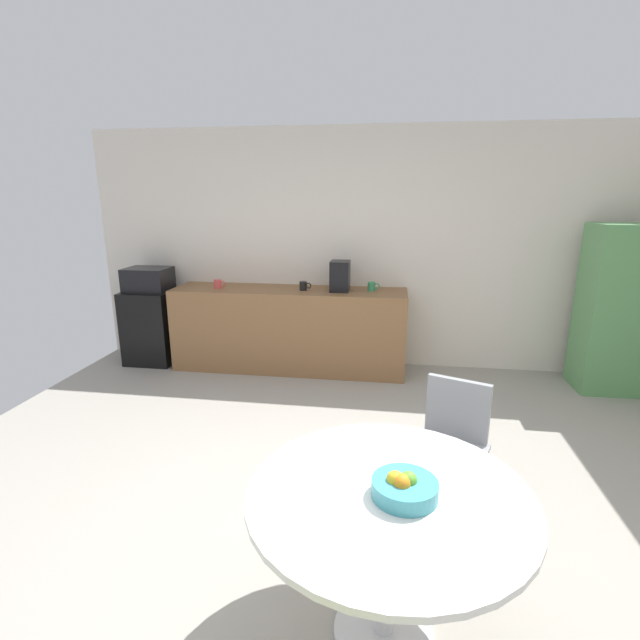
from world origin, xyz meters
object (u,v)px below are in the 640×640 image
at_px(fruit_bowl, 404,487).
at_px(mug_red, 218,284).
at_px(mug_white, 372,286).
at_px(mug_green, 304,286).
at_px(microwave, 148,279).
at_px(coffee_maker, 340,276).
at_px(chair_gray, 452,433).
at_px(round_table, 388,518).
at_px(locker_cabinet, 616,309).
at_px(mini_fridge, 153,326).

xyz_separation_m(fruit_bowl, mug_red, (-1.94, 3.18, 0.17)).
distance_m(mug_white, mug_red, 1.68).
bearing_deg(mug_green, microwave, 179.17).
height_order(fruit_bowl, mug_green, mug_green).
height_order(mug_white, coffee_maker, coffee_maker).
relative_size(mug_white, mug_red, 1.00).
relative_size(chair_gray, coffee_maker, 2.59).
bearing_deg(coffee_maker, fruit_bowl, -79.44).
distance_m(fruit_bowl, mug_red, 3.73).
distance_m(round_table, fruit_bowl, 0.18).
height_order(locker_cabinet, chair_gray, locker_cabinet).
bearing_deg(round_table, mug_green, 106.40).
bearing_deg(mug_red, round_table, -59.16).
relative_size(mini_fridge, coffee_maker, 2.62).
xyz_separation_m(microwave, locker_cabinet, (4.88, -0.10, -0.15)).
bearing_deg(microwave, mug_green, -0.83).
bearing_deg(round_table, mug_red, 120.84).
distance_m(mug_green, mug_red, 0.95).
bearing_deg(mug_white, fruit_bowl, -85.36).
bearing_deg(mug_white, chair_gray, -75.94).
xyz_separation_m(chair_gray, mug_green, (-1.31, 2.25, 0.43)).
bearing_deg(mini_fridge, locker_cabinet, -1.17).
bearing_deg(locker_cabinet, mug_green, 178.62).
bearing_deg(coffee_maker, microwave, 180.00).
bearing_deg(chair_gray, mug_green, 120.16).
bearing_deg(mini_fridge, coffee_maker, 0.00).
distance_m(fruit_bowl, mug_white, 3.30).
xyz_separation_m(microwave, fruit_bowl, (2.78, -3.23, -0.19)).
relative_size(mini_fridge, round_table, 0.72).
bearing_deg(round_table, mug_white, 93.70).
xyz_separation_m(mini_fridge, round_table, (2.73, -3.21, 0.19)).
height_order(mini_fridge, chair_gray, mini_fridge).
bearing_deg(microwave, coffee_maker, 0.00).
bearing_deg(mini_fridge, mug_red, -3.36).
relative_size(microwave, fruit_bowl, 1.82).
bearing_deg(locker_cabinet, mug_white, 176.34).
distance_m(locker_cabinet, mug_green, 3.09).
bearing_deg(mini_fridge, microwave, 0.00).
bearing_deg(fruit_bowl, mug_red, 121.37).
distance_m(microwave, mug_green, 1.79).
height_order(mini_fridge, fruit_bowl, fruit_bowl).
relative_size(mini_fridge, mug_white, 6.50).
relative_size(fruit_bowl, mug_green, 2.05).
distance_m(chair_gray, fruit_bowl, 1.04).
bearing_deg(mug_green, mini_fridge, 179.17).
bearing_deg(mug_red, locker_cabinet, -0.72).
distance_m(round_table, mug_white, 3.28).
bearing_deg(coffee_maker, mug_green, -176.21).
distance_m(round_table, chair_gray, 1.00).
relative_size(mini_fridge, microwave, 1.75).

